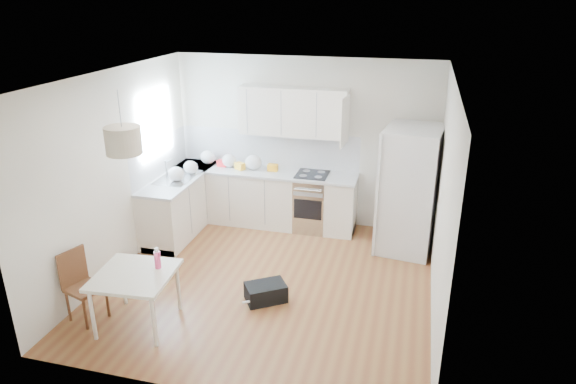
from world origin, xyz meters
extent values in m
plane|color=brown|center=(0.00, 0.00, 0.00)|extent=(4.20, 4.20, 0.00)
plane|color=white|center=(0.00, 0.00, 2.70)|extent=(4.20, 4.20, 0.00)
plane|color=white|center=(0.00, 2.10, 1.35)|extent=(4.20, 0.00, 4.20)
plane|color=white|center=(-2.10, 0.00, 1.35)|extent=(0.00, 4.20, 4.20)
plane|color=white|center=(2.10, 0.00, 1.35)|extent=(0.00, 4.20, 4.20)
cube|color=#BFE0F9|center=(-2.09, 1.15, 1.75)|extent=(0.02, 1.00, 1.00)
cube|color=white|center=(-0.60, 1.80, 0.44)|extent=(3.00, 0.60, 0.88)
cube|color=white|center=(-1.80, 1.20, 0.44)|extent=(0.60, 1.80, 0.88)
cube|color=#BBBDC0|center=(-0.60, 1.80, 0.90)|extent=(3.02, 0.64, 0.04)
cube|color=#BBBDC0|center=(-1.80, 1.20, 0.90)|extent=(0.64, 1.82, 0.04)
cube|color=white|center=(-0.60, 2.09, 1.21)|extent=(3.00, 0.01, 0.58)
cube|color=white|center=(-2.09, 1.20, 1.21)|extent=(0.01, 1.80, 0.58)
cube|color=white|center=(-0.15, 1.94, 1.88)|extent=(1.70, 0.32, 0.75)
cube|color=beige|center=(-1.18, -1.25, 0.64)|extent=(0.91, 0.91, 0.04)
cylinder|color=white|center=(-1.51, -1.63, 0.31)|extent=(0.04, 0.04, 0.62)
cylinder|color=white|center=(-0.80, -1.58, 0.31)|extent=(0.04, 0.04, 0.62)
cylinder|color=white|center=(-1.56, -0.93, 0.31)|extent=(0.04, 0.04, 0.62)
cylinder|color=white|center=(-0.86, -0.87, 0.31)|extent=(0.04, 0.04, 0.62)
cylinder|color=#F2437F|center=(-0.98, -1.07, 0.79)|extent=(0.08, 0.08, 0.25)
cube|color=black|center=(0.10, -0.42, 0.11)|extent=(0.58, 0.54, 0.23)
cylinder|color=#BBB090|center=(-1.17, -1.16, 2.18)|extent=(0.41, 0.41, 0.29)
ellipsoid|color=white|center=(-1.60, 1.90, 1.03)|extent=(0.25, 0.21, 0.23)
ellipsoid|color=white|center=(-1.20, 1.84, 1.03)|extent=(0.24, 0.20, 0.21)
ellipsoid|color=white|center=(-0.78, 1.81, 1.04)|extent=(0.27, 0.23, 0.24)
ellipsoid|color=white|center=(-1.67, 1.38, 1.02)|extent=(0.23, 0.19, 0.21)
ellipsoid|color=white|center=(-1.74, 1.01, 1.03)|extent=(0.25, 0.21, 0.22)
cube|color=orange|center=(-0.45, 1.82, 0.97)|extent=(0.16, 0.10, 0.11)
cube|color=yellow|center=(-0.99, 1.76, 0.98)|extent=(0.19, 0.17, 0.11)
cube|color=red|center=(-1.32, 1.83, 0.97)|extent=(0.16, 0.11, 0.11)
camera|label=1|loc=(1.75, -5.66, 3.60)|focal=32.00mm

